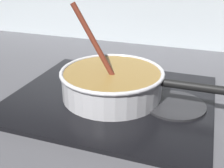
% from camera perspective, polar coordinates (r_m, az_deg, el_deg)
% --- Properties ---
extents(ground, '(2.40, 1.60, 0.04)m').
position_cam_1_polar(ground, '(0.64, -3.03, -13.28)').
color(ground, '#4C4C51').
extents(hob_plate, '(0.56, 0.48, 0.01)m').
position_cam_1_polar(hob_plate, '(0.80, 0.00, -2.80)').
color(hob_plate, black).
rests_on(hob_plate, ground).
extents(burner_ring, '(0.17, 0.17, 0.01)m').
position_cam_1_polar(burner_ring, '(0.80, 0.00, -2.17)').
color(burner_ring, '#592D0C').
rests_on(burner_ring, hob_plate).
extents(spare_burner, '(0.17, 0.17, 0.01)m').
position_cam_1_polar(spare_burner, '(0.76, 12.73, -4.17)').
color(spare_burner, '#262628').
rests_on(spare_burner, hob_plate).
extents(cooking_pan, '(0.45, 0.29, 0.26)m').
position_cam_1_polar(cooking_pan, '(0.78, 0.09, 0.34)').
color(cooking_pan, silver).
rests_on(cooking_pan, hob_plate).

